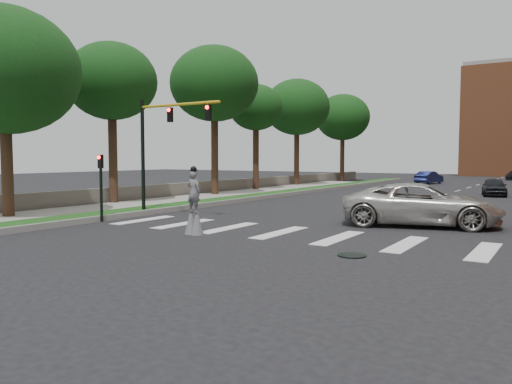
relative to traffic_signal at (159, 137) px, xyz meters
name	(u,v)px	position (x,y,z in m)	size (l,w,h in m)	color
ground_plane	(297,239)	(9.78, -3.00, -4.15)	(160.00, 160.00, 0.00)	black
grass_median	(285,193)	(-1.72, 17.00, -4.03)	(2.00, 60.00, 0.25)	#154313
median_curb	(297,193)	(-0.67, 17.00, -4.01)	(0.20, 60.00, 0.28)	gray
sidewalk_left	(180,200)	(-4.72, 7.00, -4.06)	(4.00, 60.00, 0.18)	gray
stone_wall	(244,185)	(-7.22, 19.00, -3.60)	(0.50, 56.00, 1.10)	#605B52
manhole	(352,255)	(12.78, -5.00, -4.13)	(0.90, 0.90, 0.04)	black
traffic_signal	(159,137)	(0.00, 0.00, 0.00)	(5.30, 0.23, 6.20)	black
secondary_signal	(101,181)	(-0.52, -3.50, -2.20)	(0.25, 0.21, 3.23)	black
stilt_performer	(194,208)	(5.78, -4.22, -3.09)	(0.84, 0.53, 2.75)	#321F14
suv_crossing	(421,205)	(12.84, 3.30, -3.19)	(3.19, 6.93, 1.93)	beige
car_near	(494,187)	(13.38, 24.33, -3.42)	(1.72, 4.27, 1.45)	black
car_mid	(429,178)	(4.62, 40.16, -3.41)	(1.56, 4.47, 1.47)	navy
tree_0	(4,71)	(-5.14, -5.38, 3.17)	(7.34, 7.34, 10.46)	#321F14
tree_1	(111,82)	(-6.53, 2.65, 3.75)	(5.81, 5.81, 10.43)	#321F14
tree_2	(214,84)	(-5.39, 12.03, 4.67)	(6.96, 6.96, 11.82)	#321F14
tree_3	(256,108)	(-6.07, 19.23, 3.42)	(4.96, 4.96, 9.76)	#321F14
tree_4	(297,107)	(-6.29, 27.75, 4.22)	(6.97, 6.97, 11.37)	#321F14
tree_5	(343,118)	(-6.29, 40.35, 4.00)	(6.89, 6.89, 11.11)	#321F14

